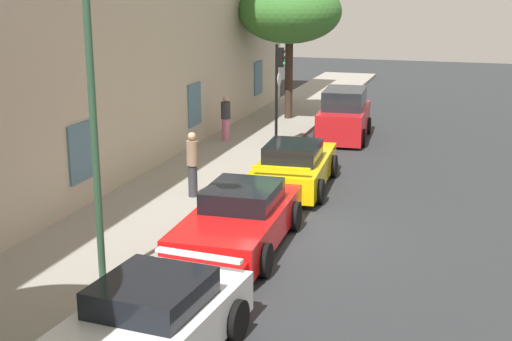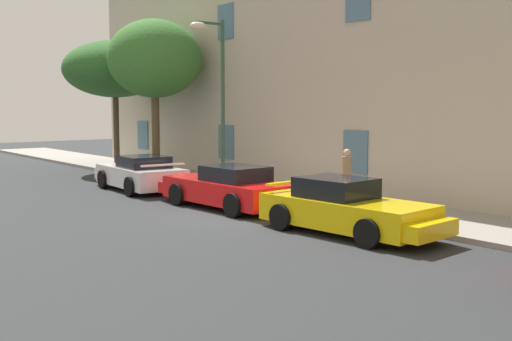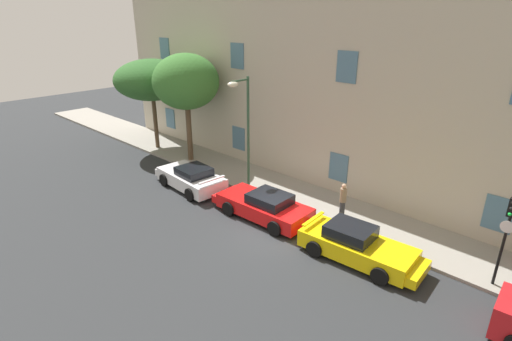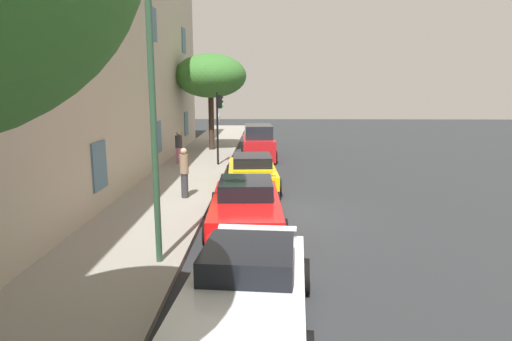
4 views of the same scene
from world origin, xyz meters
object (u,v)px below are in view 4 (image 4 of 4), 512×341
Objects in this scene: hatchback_parked at (258,144)px; sportscar_red_lead at (246,297)px; street_lamp at (171,73)px; pedestrian_strolling at (184,172)px; traffic_light at (219,116)px; sportscar_yellow_flank at (246,209)px; pedestrian_admiring at (179,147)px; sportscar_white_middle at (252,172)px; tree_midblock at (210,76)px.

sportscar_red_lead is at bearing -179.70° from hatchback_parked.
street_lamp is 6.64m from pedestrian_strolling.
pedestrian_strolling is (8.33, 2.53, 0.46)m from sportscar_red_lead.
hatchback_parked is at bearing -6.09° from street_lamp.
traffic_light is 0.59× the size of street_lamp.
sportscar_yellow_flank is 12.11m from hatchback_parked.
sportscar_red_lead is 2.68× the size of pedestrian_strolling.
pedestrian_admiring reaches higher than sportscar_yellow_flank.
pedestrian_strolling reaches higher than sportscar_white_middle.
hatchback_parked is 1.11× the size of traffic_light.
sportscar_white_middle is at bearing -163.92° from tree_midblock.
traffic_light reaches higher than sportscar_white_middle.
traffic_light is 2.17× the size of pedestrian_admiring.
sportscar_white_middle is at bearing 0.03° from sportscar_yellow_flank.
sportscar_yellow_flank is 5.33m from sportscar_white_middle.
sportscar_white_middle is 0.87× the size of tree_midblock.
hatchback_parked reaches higher than sportscar_red_lead.
traffic_light reaches higher than sportscar_red_lead.
sportscar_red_lead is 17.39m from hatchback_parked.
pedestrian_admiring is at bearing 12.57° from pedestrian_strolling.
pedestrian_strolling is at bearing 164.94° from hatchback_parked.
street_lamp is 3.71× the size of pedestrian_admiring.
pedestrian_admiring is (0.34, 2.09, -1.60)m from traffic_light.
hatchback_parked reaches higher than sportscar_yellow_flank.
sportscar_yellow_flank is at bearing 179.31° from hatchback_parked.
street_lamp is (2.61, 1.67, 3.71)m from sportscar_red_lead.
hatchback_parked is 3.53m from traffic_light.
sportscar_yellow_flank reaches higher than sportscar_red_lead.
sportscar_white_middle is 6.06m from pedestrian_admiring.
sportscar_red_lead is 15.20m from traffic_light.
hatchback_parked is (6.78, -0.15, 0.25)m from sportscar_white_middle.
pedestrian_strolling is (-2.28, 2.29, 0.45)m from sportscar_white_middle.
sportscar_red_lead is 5.29m from sportscar_yellow_flank.
traffic_light is (4.34, 1.75, 1.97)m from sportscar_white_middle.
sportscar_yellow_flank is at bearing -143.09° from pedestrian_strolling.
sportscar_white_middle is 3.03× the size of pedestrian_admiring.
tree_midblock is (9.62, 2.77, 3.96)m from sportscar_white_middle.
traffic_light is (14.94, 1.98, 1.97)m from sportscar_red_lead.
street_lamp is at bearing -175.64° from tree_midblock.
pedestrian_admiring is 0.93× the size of pedestrian_strolling.
pedestrian_admiring is at bearing 14.94° from sportscar_red_lead.
tree_midblock is 3.25× the size of pedestrian_strolling.
street_lamp is at bearing -171.45° from pedestrian_strolling.
hatchback_parked is at bearing -37.83° from traffic_light.
sportscar_yellow_flank is at bearing -169.48° from tree_midblock.
sportscar_red_lead is 8.72m from pedestrian_strolling.
street_lamp is at bearing 151.84° from sportscar_yellow_flank.
sportscar_white_middle is 8.93m from street_lamp.
sportscar_white_middle reaches higher than sportscar_yellow_flank.
traffic_light is at bearing -99.32° from pedestrian_admiring.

